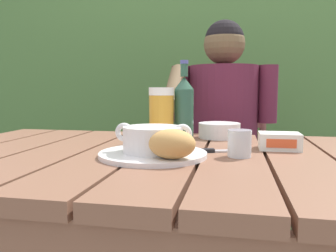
{
  "coord_description": "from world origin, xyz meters",
  "views": [
    {
      "loc": [
        0.17,
        -0.9,
        0.94
      ],
      "look_at": [
        -0.02,
        0.05,
        0.84
      ],
      "focal_mm": 36.2,
      "sensor_mm": 36.0,
      "label": 1
    }
  ],
  "objects_px": {
    "bread_roll": "(172,144)",
    "diner_bowl": "(219,130)",
    "person_eating": "(222,133)",
    "serving_plate": "(153,154)",
    "chair_near_diner": "(223,178)",
    "soup_bowl": "(153,139)",
    "water_glass_small": "(240,143)",
    "beer_glass": "(161,115)",
    "beer_bottle": "(185,108)",
    "butter_tub": "(279,141)",
    "table_knife": "(213,151)"
  },
  "relations": [
    {
      "from": "bread_roll",
      "to": "diner_bowl",
      "type": "height_order",
      "value": "bread_roll"
    },
    {
      "from": "person_eating",
      "to": "serving_plate",
      "type": "bearing_deg",
      "value": -101.83
    },
    {
      "from": "serving_plate",
      "to": "chair_near_diner",
      "type": "bearing_deg",
      "value": 80.49
    },
    {
      "from": "soup_bowl",
      "to": "diner_bowl",
      "type": "bearing_deg",
      "value": 67.84
    },
    {
      "from": "bread_roll",
      "to": "water_glass_small",
      "type": "distance_m",
      "value": 0.2
    },
    {
      "from": "serving_plate",
      "to": "diner_bowl",
      "type": "height_order",
      "value": "diner_bowl"
    },
    {
      "from": "soup_bowl",
      "to": "water_glass_small",
      "type": "bearing_deg",
      "value": 10.11
    },
    {
      "from": "beer_glass",
      "to": "beer_bottle",
      "type": "xyz_separation_m",
      "value": [
        0.07,
        0.04,
        0.02
      ]
    },
    {
      "from": "butter_tub",
      "to": "beer_glass",
      "type": "bearing_deg",
      "value": 169.74
    },
    {
      "from": "serving_plate",
      "to": "butter_tub",
      "type": "relative_size",
      "value": 2.44
    },
    {
      "from": "bread_roll",
      "to": "water_glass_small",
      "type": "height_order",
      "value": "bread_roll"
    },
    {
      "from": "beer_glass",
      "to": "water_glass_small",
      "type": "distance_m",
      "value": 0.32
    },
    {
      "from": "person_eating",
      "to": "beer_glass",
      "type": "xyz_separation_m",
      "value": [
        -0.18,
        -0.49,
        0.12
      ]
    },
    {
      "from": "person_eating",
      "to": "beer_glass",
      "type": "bearing_deg",
      "value": -110.37
    },
    {
      "from": "bread_roll",
      "to": "beer_bottle",
      "type": "bearing_deg",
      "value": 93.42
    },
    {
      "from": "chair_near_diner",
      "to": "diner_bowl",
      "type": "bearing_deg",
      "value": -90.0
    },
    {
      "from": "chair_near_diner",
      "to": "diner_bowl",
      "type": "relative_size",
      "value": 6.36
    },
    {
      "from": "beer_bottle",
      "to": "table_knife",
      "type": "height_order",
      "value": "beer_bottle"
    },
    {
      "from": "soup_bowl",
      "to": "person_eating",
      "type": "bearing_deg",
      "value": 78.17
    },
    {
      "from": "chair_near_diner",
      "to": "diner_bowl",
      "type": "distance_m",
      "value": 0.63
    },
    {
      "from": "person_eating",
      "to": "beer_bottle",
      "type": "xyz_separation_m",
      "value": [
        -0.11,
        -0.45,
        0.14
      ]
    },
    {
      "from": "diner_bowl",
      "to": "water_glass_small",
      "type": "bearing_deg",
      "value": -78.81
    },
    {
      "from": "serving_plate",
      "to": "bread_roll",
      "type": "height_order",
      "value": "bread_roll"
    },
    {
      "from": "water_glass_small",
      "to": "butter_tub",
      "type": "bearing_deg",
      "value": 48.76
    },
    {
      "from": "chair_near_diner",
      "to": "butter_tub",
      "type": "height_order",
      "value": "chair_near_diner"
    },
    {
      "from": "soup_bowl",
      "to": "beer_glass",
      "type": "distance_m",
      "value": 0.24
    },
    {
      "from": "serving_plate",
      "to": "water_glass_small",
      "type": "relative_size",
      "value": 4.01
    },
    {
      "from": "person_eating",
      "to": "butter_tub",
      "type": "bearing_deg",
      "value": -71.42
    },
    {
      "from": "person_eating",
      "to": "serving_plate",
      "type": "distance_m",
      "value": 0.74
    },
    {
      "from": "person_eating",
      "to": "soup_bowl",
      "type": "distance_m",
      "value": 0.74
    },
    {
      "from": "person_eating",
      "to": "water_glass_small",
      "type": "distance_m",
      "value": 0.69
    },
    {
      "from": "beer_bottle",
      "to": "diner_bowl",
      "type": "xyz_separation_m",
      "value": [
        0.11,
        0.11,
        -0.09
      ]
    },
    {
      "from": "chair_near_diner",
      "to": "water_glass_small",
      "type": "bearing_deg",
      "value": -85.64
    },
    {
      "from": "serving_plate",
      "to": "beer_glass",
      "type": "height_order",
      "value": "beer_glass"
    },
    {
      "from": "beer_bottle",
      "to": "butter_tub",
      "type": "distance_m",
      "value": 0.32
    },
    {
      "from": "person_eating",
      "to": "table_knife",
      "type": "xyz_separation_m",
      "value": [
        -0.0,
        -0.64,
        0.03
      ]
    },
    {
      "from": "beer_glass",
      "to": "beer_bottle",
      "type": "relative_size",
      "value": 0.67
    },
    {
      "from": "person_eating",
      "to": "soup_bowl",
      "type": "xyz_separation_m",
      "value": [
        -0.15,
        -0.73,
        0.08
      ]
    },
    {
      "from": "serving_plate",
      "to": "table_knife",
      "type": "xyz_separation_m",
      "value": [
        0.15,
        0.09,
        -0.0
      ]
    },
    {
      "from": "butter_tub",
      "to": "person_eating",
      "type": "bearing_deg",
      "value": 108.58
    },
    {
      "from": "serving_plate",
      "to": "butter_tub",
      "type": "distance_m",
      "value": 0.38
    },
    {
      "from": "chair_near_diner",
      "to": "table_knife",
      "type": "distance_m",
      "value": 0.89
    },
    {
      "from": "person_eating",
      "to": "water_glass_small",
      "type": "xyz_separation_m",
      "value": [
        0.07,
        -0.69,
        0.06
      ]
    },
    {
      "from": "water_glass_small",
      "to": "butter_tub",
      "type": "height_order",
      "value": "water_glass_small"
    },
    {
      "from": "serving_plate",
      "to": "beer_glass",
      "type": "xyz_separation_m",
      "value": [
        -0.03,
        0.24,
        0.09
      ]
    },
    {
      "from": "beer_bottle",
      "to": "table_knife",
      "type": "bearing_deg",
      "value": -59.81
    },
    {
      "from": "beer_glass",
      "to": "table_knife",
      "type": "xyz_separation_m",
      "value": [
        0.18,
        -0.15,
        -0.09
      ]
    },
    {
      "from": "chair_near_diner",
      "to": "soup_bowl",
      "type": "distance_m",
      "value": 1.0
    },
    {
      "from": "diner_bowl",
      "to": "soup_bowl",
      "type": "bearing_deg",
      "value": -112.16
    },
    {
      "from": "chair_near_diner",
      "to": "beer_bottle",
      "type": "height_order",
      "value": "beer_bottle"
    }
  ]
}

